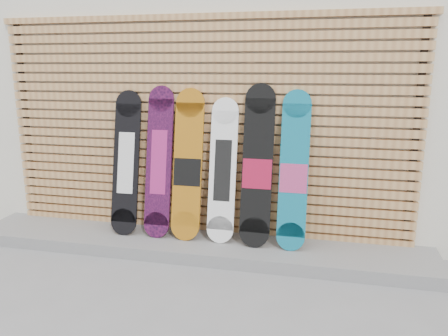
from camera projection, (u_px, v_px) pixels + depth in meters
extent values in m
plane|color=gray|center=(189.00, 284.00, 3.70)|extent=(80.00, 80.00, 0.00)
cube|color=silver|center=(289.00, 67.00, 6.51)|extent=(12.00, 5.00, 3.60)
cube|color=gray|center=(195.00, 245.00, 4.37)|extent=(4.60, 0.70, 0.12)
cube|color=#B9824D|center=(203.00, 227.00, 4.62)|extent=(4.20, 0.05, 0.08)
cube|color=#B9824D|center=(203.00, 219.00, 4.60)|extent=(4.20, 0.05, 0.08)
cube|color=#B9824D|center=(202.00, 210.00, 4.58)|extent=(4.20, 0.05, 0.07)
cube|color=#B9824D|center=(202.00, 201.00, 4.56)|extent=(4.20, 0.05, 0.07)
cube|color=#B9824D|center=(202.00, 192.00, 4.54)|extent=(4.20, 0.05, 0.07)
cube|color=#B9824D|center=(202.00, 183.00, 4.51)|extent=(4.20, 0.05, 0.07)
cube|color=#B9824D|center=(202.00, 174.00, 4.49)|extent=(4.20, 0.05, 0.07)
cube|color=#B9824D|center=(202.00, 165.00, 4.47)|extent=(4.20, 0.05, 0.07)
cube|color=#B9824D|center=(202.00, 156.00, 4.45)|extent=(4.20, 0.05, 0.07)
cube|color=#B9824D|center=(202.00, 146.00, 4.43)|extent=(4.20, 0.05, 0.08)
cube|color=#B9824D|center=(202.00, 137.00, 4.40)|extent=(4.20, 0.05, 0.08)
cube|color=#B9824D|center=(201.00, 127.00, 4.38)|extent=(4.20, 0.05, 0.08)
cube|color=#B9824D|center=(201.00, 118.00, 4.36)|extent=(4.20, 0.05, 0.08)
cube|color=#B9824D|center=(201.00, 108.00, 4.34)|extent=(4.20, 0.05, 0.08)
cube|color=#B9824D|center=(201.00, 98.00, 4.32)|extent=(4.20, 0.05, 0.08)
cube|color=#B9824D|center=(201.00, 88.00, 4.29)|extent=(4.20, 0.05, 0.08)
cube|color=#B9824D|center=(201.00, 78.00, 4.27)|extent=(4.20, 0.05, 0.08)
cube|color=#B9824D|center=(201.00, 68.00, 4.25)|extent=(4.20, 0.05, 0.08)
cube|color=#B9824D|center=(201.00, 58.00, 4.23)|extent=(4.20, 0.05, 0.08)
cube|color=#B9824D|center=(201.00, 47.00, 4.21)|extent=(4.20, 0.05, 0.08)
cube|color=#B9824D|center=(200.00, 37.00, 4.18)|extent=(4.20, 0.05, 0.08)
cube|color=#B9824D|center=(200.00, 26.00, 4.16)|extent=(4.20, 0.05, 0.08)
cube|color=black|center=(28.00, 129.00, 4.86)|extent=(0.06, 0.04, 2.23)
cube|color=black|center=(415.00, 143.00, 3.99)|extent=(0.06, 0.04, 2.23)
cube|color=#B9824D|center=(200.00, 17.00, 4.14)|extent=(4.26, 0.07, 0.06)
cube|color=black|center=(126.00, 163.00, 4.44)|extent=(0.28, 0.28, 1.18)
cylinder|color=black|center=(124.00, 222.00, 4.46)|extent=(0.28, 0.08, 0.27)
cylinder|color=black|center=(129.00, 104.00, 4.43)|extent=(0.28, 0.08, 0.27)
cube|color=white|center=(126.00, 163.00, 4.44)|extent=(0.17, 0.16, 0.61)
cube|color=black|center=(159.00, 162.00, 4.36)|extent=(0.26, 0.27, 1.24)
cylinder|color=black|center=(157.00, 225.00, 4.39)|extent=(0.26, 0.07, 0.26)
cylinder|color=black|center=(161.00, 99.00, 4.34)|extent=(0.26, 0.07, 0.26)
cube|color=#A7216F|center=(159.00, 162.00, 4.36)|extent=(0.16, 0.15, 0.63)
cube|color=#AA6612|center=(188.00, 165.00, 4.30)|extent=(0.29, 0.27, 1.20)
cylinder|color=#AA6612|center=(185.00, 226.00, 4.32)|extent=(0.29, 0.08, 0.29)
cylinder|color=#AA6612|center=(190.00, 103.00, 4.28)|extent=(0.29, 0.08, 0.29)
cube|color=black|center=(187.00, 172.00, 4.30)|extent=(0.28, 0.08, 0.27)
cube|color=white|center=(223.00, 170.00, 4.24)|extent=(0.26, 0.26, 1.14)
cylinder|color=white|center=(220.00, 229.00, 4.26)|extent=(0.26, 0.08, 0.26)
cylinder|color=white|center=(225.00, 111.00, 4.23)|extent=(0.26, 0.08, 0.26)
cube|color=black|center=(223.00, 170.00, 4.24)|extent=(0.16, 0.15, 0.59)
cube|color=black|center=(257.00, 166.00, 4.14)|extent=(0.29, 0.29, 1.25)
cylinder|color=black|center=(254.00, 232.00, 4.15)|extent=(0.29, 0.08, 0.29)
cylinder|color=black|center=(261.00, 99.00, 4.12)|extent=(0.29, 0.08, 0.29)
cube|color=maroon|center=(257.00, 174.00, 4.14)|extent=(0.28, 0.08, 0.28)
cube|color=#0E6C88|center=(294.00, 170.00, 4.07)|extent=(0.27, 0.29, 1.22)
cylinder|color=#0E6C88|center=(291.00, 237.00, 4.08)|extent=(0.27, 0.08, 0.27)
cylinder|color=#0E6C88|center=(297.00, 104.00, 4.06)|extent=(0.27, 0.08, 0.27)
cube|color=#C3457F|center=(293.00, 178.00, 4.07)|extent=(0.25, 0.08, 0.27)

